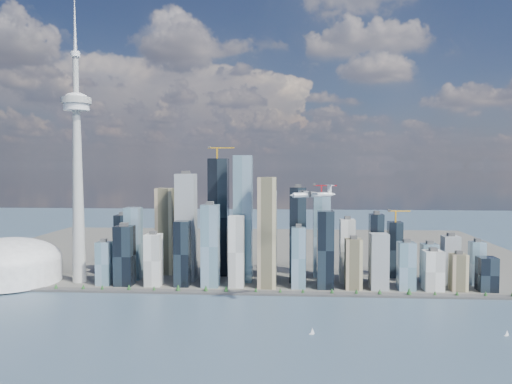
# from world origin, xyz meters

# --- Properties ---
(ground) EXTENTS (4000.00, 4000.00, 0.00)m
(ground) POSITION_xyz_m (0.00, 0.00, 0.00)
(ground) COLOR #384962
(ground) RESTS_ON ground
(seawall) EXTENTS (1100.00, 22.00, 4.00)m
(seawall) POSITION_xyz_m (0.00, 250.00, 2.00)
(seawall) COLOR #383838
(seawall) RESTS_ON ground
(land) EXTENTS (1400.00, 900.00, 3.00)m
(land) POSITION_xyz_m (0.00, 700.00, 1.50)
(land) COLOR #4C4C47
(land) RESTS_ON ground
(shoreline_trees) EXTENTS (960.53, 7.20, 8.80)m
(shoreline_trees) POSITION_xyz_m (0.00, 250.00, 8.78)
(shoreline_trees) COLOR #3F2D1E
(shoreline_trees) RESTS_ON seawall
(skyscraper_cluster) EXTENTS (736.00, 142.00, 267.86)m
(skyscraper_cluster) POSITION_xyz_m (59.62, 336.82, 83.33)
(skyscraper_cluster) COLOR black
(skyscraper_cluster) RESTS_ON land
(needle_tower) EXTENTS (56.00, 56.00, 550.50)m
(needle_tower) POSITION_xyz_m (-300.00, 310.00, 235.84)
(needle_tower) COLOR #969792
(needle_tower) RESTS_ON land
(dome_stadium) EXTENTS (200.00, 200.00, 86.00)m
(dome_stadium) POSITION_xyz_m (-440.00, 300.00, 39.44)
(dome_stadium) COLOR #BBBBBB
(dome_stadium) RESTS_ON land
(airplane) EXTENTS (74.96, 67.29, 19.22)m
(airplane) POSITION_xyz_m (145.91, 151.68, 185.50)
(airplane) COLOR silver
(airplane) RESTS_ON ground
(sailboat_west) EXTENTS (7.39, 2.15, 10.28)m
(sailboat_west) POSITION_xyz_m (141.14, 42.79, 3.30)
(sailboat_west) COLOR white
(sailboat_west) RESTS_ON ground
(sailboat_east) EXTENTS (6.44, 2.13, 8.92)m
(sailboat_east) POSITION_xyz_m (403.64, 54.28, 2.86)
(sailboat_east) COLOR white
(sailboat_east) RESTS_ON ground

